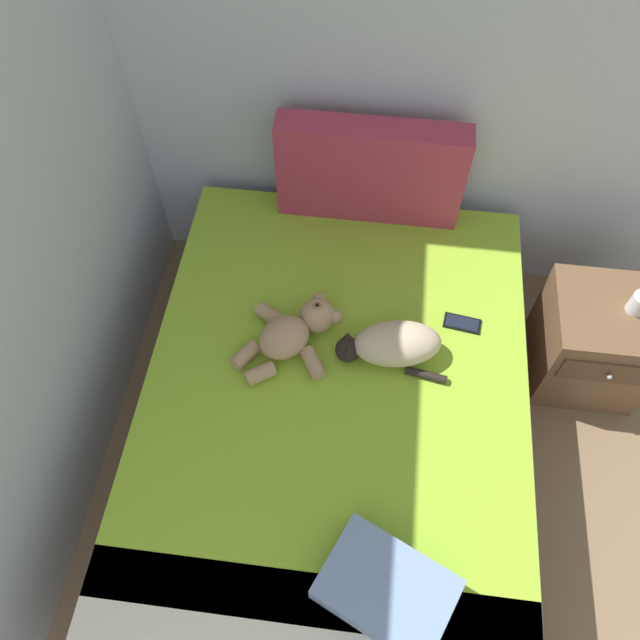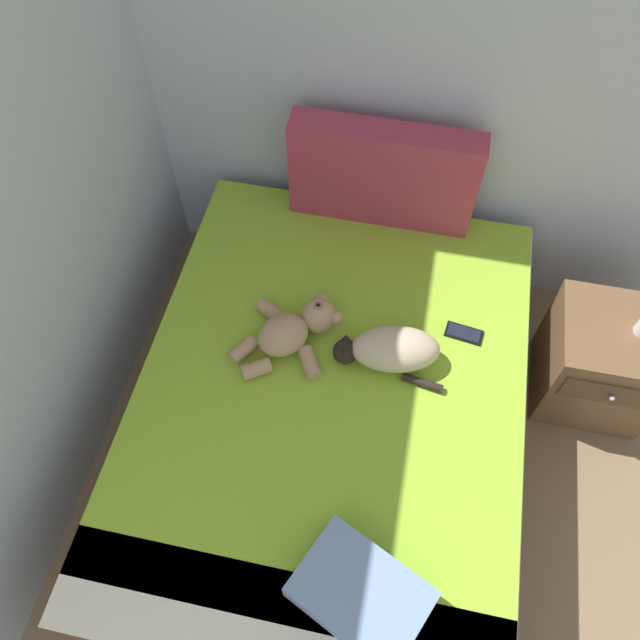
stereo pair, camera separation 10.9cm
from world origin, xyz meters
TOP-DOWN VIEW (x-y plane):
  - wall_back at (1.80, 3.91)m, footprint 3.72×0.06m
  - bed at (1.01, 2.81)m, footprint 1.52×2.00m
  - patterned_cushion at (1.05, 3.72)m, footprint 0.79×0.14m
  - cat at (1.21, 2.98)m, footprint 0.44×0.25m
  - teddy_bear at (0.82, 2.99)m, footprint 0.41×0.42m
  - cell_phone at (1.49, 3.15)m, footprint 0.16×0.09m
  - throw_pillow at (1.25, 2.10)m, footprint 0.48×0.42m
  - nightstand at (2.13, 3.32)m, footprint 0.47×0.47m
  - mug at (2.21, 3.33)m, footprint 0.12×0.08m

SIDE VIEW (x-z plane):
  - nightstand at x=2.13m, z-range 0.00..0.53m
  - bed at x=1.01m, z-range 0.00..0.55m
  - cell_phone at x=1.49m, z-range 0.55..0.56m
  - mug at x=2.21m, z-range 0.53..0.62m
  - throw_pillow at x=1.25m, z-range 0.55..0.66m
  - teddy_bear at x=0.82m, z-range 0.54..0.69m
  - cat at x=1.21m, z-range 0.55..0.70m
  - patterned_cushion at x=1.05m, z-range 0.55..1.03m
  - wall_back at x=1.80m, z-range 0.00..2.52m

